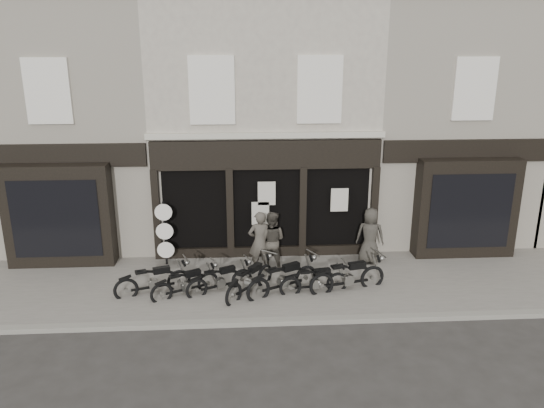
{
  "coord_description": "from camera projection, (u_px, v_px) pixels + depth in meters",
  "views": [
    {
      "loc": [
        -0.77,
        -13.04,
        6.81
      ],
      "look_at": [
        0.1,
        1.6,
        2.27
      ],
      "focal_mm": 35.0,
      "sensor_mm": 36.0,
      "label": 1
    }
  ],
  "objects": [
    {
      "name": "kerb",
      "position": [
        275.0,
        322.0,
        13.28
      ],
      "size": [
        30.0,
        0.25,
        0.13
      ],
      "primitive_type": "cube",
      "color": "gray",
      "rests_on": "ground_plane"
    },
    {
      "name": "central_building",
      "position": [
        262.0,
        120.0,
        18.96
      ],
      "size": [
        7.3,
        6.22,
        8.34
      ],
      "color": "#BBB2A0",
      "rests_on": "ground"
    },
    {
      "name": "pavement",
      "position": [
        270.0,
        284.0,
        15.33
      ],
      "size": [
        30.0,
        4.2,
        0.12
      ],
      "primitive_type": "cube",
      "color": "slate",
      "rests_on": "ground_plane"
    },
    {
      "name": "motorcycle_6",
      "position": [
        348.0,
        279.0,
        14.8
      ],
      "size": [
        2.24,
        0.9,
        1.09
      ],
      "rotation": [
        0.0,
        0.0,
        0.26
      ],
      "color": "black",
      "rests_on": "ground"
    },
    {
      "name": "man_right",
      "position": [
        370.0,
        236.0,
        16.46
      ],
      "size": [
        0.98,
        0.76,
        1.77
      ],
      "primitive_type": "imported",
      "rotation": [
        0.0,
        0.0,
        2.9
      ],
      "color": "#37332D",
      "rests_on": "pavement"
    },
    {
      "name": "advert_sign_post",
      "position": [
        165.0,
        236.0,
        16.26
      ],
      "size": [
        0.53,
        0.34,
        2.17
      ],
      "rotation": [
        0.0,
        0.0,
        0.03
      ],
      "color": "black",
      "rests_on": "ground"
    },
    {
      "name": "motorcycle_4",
      "position": [
        283.0,
        281.0,
        14.65
      ],
      "size": [
        2.09,
        1.35,
        1.1
      ],
      "rotation": [
        0.0,
        0.0,
        0.49
      ],
      "color": "black",
      "rests_on": "ground"
    },
    {
      "name": "neighbour_left",
      "position": [
        81.0,
        123.0,
        18.56
      ],
      "size": [
        5.6,
        6.73,
        8.34
      ],
      "color": "gray",
      "rests_on": "ground"
    },
    {
      "name": "motorcycle_0",
      "position": [
        154.0,
        283.0,
        14.62
      ],
      "size": [
        2.05,
        0.97,
        1.02
      ],
      "rotation": [
        0.0,
        0.0,
        0.33
      ],
      "color": "black",
      "rests_on": "ground"
    },
    {
      "name": "motorcycle_3",
      "position": [
        250.0,
        282.0,
        14.66
      ],
      "size": [
        1.5,
        1.81,
        1.02
      ],
      "rotation": [
        0.0,
        0.0,
        0.92
      ],
      "color": "black",
      "rests_on": "ground"
    },
    {
      "name": "ground_plane",
      "position": [
        272.0,
        301.0,
        14.49
      ],
      "size": [
        90.0,
        90.0,
        0.0
      ],
      "primitive_type": "plane",
      "color": "#2D2B28",
      "rests_on": "ground"
    },
    {
      "name": "motorcycle_1",
      "position": [
        186.0,
        286.0,
        14.51
      ],
      "size": [
        1.83,
        1.12,
        0.95
      ],
      "rotation": [
        0.0,
        0.0,
        0.46
      ],
      "color": "black",
      "rests_on": "ground"
    },
    {
      "name": "motorcycle_2",
      "position": [
        221.0,
        282.0,
        14.73
      ],
      "size": [
        1.85,
        1.08,
        0.95
      ],
      "rotation": [
        0.0,
        0.0,
        0.43
      ],
      "color": "black",
      "rests_on": "ground"
    },
    {
      "name": "neighbour_right",
      "position": [
        436.0,
        120.0,
        19.28
      ],
      "size": [
        5.6,
        6.73,
        8.34
      ],
      "color": "gray",
      "rests_on": "ground"
    },
    {
      "name": "man_centre",
      "position": [
        271.0,
        240.0,
        16.0
      ],
      "size": [
        1.05,
        0.92,
        1.82
      ],
      "primitive_type": "imported",
      "rotation": [
        0.0,
        0.0,
        2.85
      ],
      "color": "#423D35",
      "rests_on": "pavement"
    },
    {
      "name": "motorcycle_5",
      "position": [
        315.0,
        283.0,
        14.69
      ],
      "size": [
        1.97,
        0.59,
        0.95
      ],
      "rotation": [
        0.0,
        0.0,
        0.15
      ],
      "color": "black",
      "rests_on": "ground"
    },
    {
      "name": "man_left",
      "position": [
        260.0,
        242.0,
        15.8
      ],
      "size": [
        0.76,
        0.56,
        1.89
      ],
      "primitive_type": "imported",
      "rotation": [
        0.0,
        0.0,
        3.32
      ],
      "color": "#4A453D",
      "rests_on": "pavement"
    }
  ]
}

